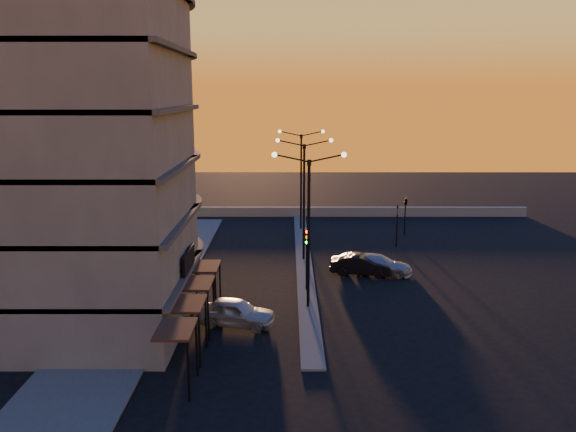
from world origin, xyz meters
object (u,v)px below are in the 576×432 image
(traffic_light_main, at_px, (307,249))
(car_hatchback, at_px, (235,312))
(streetlamp_mid, at_px, (304,190))
(car_wagon, at_px, (378,264))
(car_sedan, at_px, (361,265))

(traffic_light_main, bearing_deg, car_hatchback, -127.59)
(streetlamp_mid, xyz_separation_m, car_wagon, (5.31, -3.36, -4.89))
(car_hatchback, distance_m, car_sedan, 12.23)
(car_hatchback, bearing_deg, traffic_light_main, -25.35)
(streetlamp_mid, relative_size, car_hatchback, 2.11)
(car_wagon, bearing_deg, traffic_light_main, 140.03)
(traffic_light_main, relative_size, car_sedan, 0.96)
(car_hatchback, relative_size, car_sedan, 1.02)
(streetlamp_mid, distance_m, car_sedan, 7.24)
(streetlamp_mid, height_order, traffic_light_main, streetlamp_mid)
(streetlamp_mid, xyz_separation_m, traffic_light_main, (0.00, -7.13, -2.70))
(streetlamp_mid, xyz_separation_m, car_hatchback, (-4.19, -12.57, -4.82))
(streetlamp_mid, bearing_deg, car_wagon, -32.35)
(car_sedan, distance_m, car_wagon, 1.27)
(car_hatchback, relative_size, car_wagon, 0.94)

